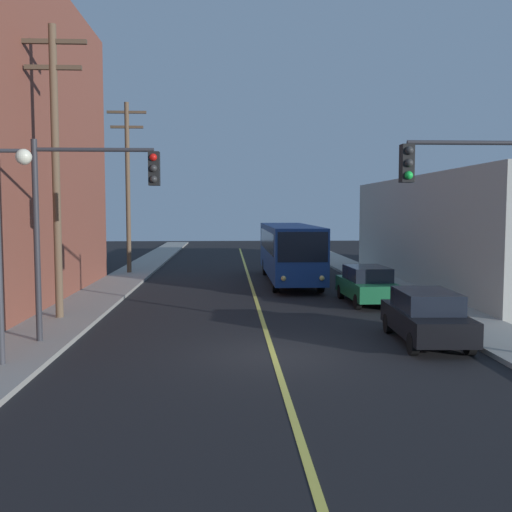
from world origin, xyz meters
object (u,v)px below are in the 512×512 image
at_px(utility_pole_mid, 128,180).
at_px(street_lamp_left, 6,223).
at_px(city_bus, 289,250).
at_px(parked_car_green, 367,284).
at_px(traffic_signal_left_corner, 88,202).
at_px(utility_pole_near, 56,159).
at_px(parked_car_black, 426,316).
at_px(traffic_signal_right_corner, 479,201).

height_order(utility_pole_mid, street_lamp_left, utility_pole_mid).
xyz_separation_m(city_bus, parked_car_green, (2.58, -7.87, -0.98)).
bearing_deg(traffic_signal_left_corner, utility_pole_mid, 96.00).
xyz_separation_m(utility_pole_mid, traffic_signal_left_corner, (2.03, -19.29, -1.60)).
distance_m(parked_car_green, street_lamp_left, 15.63).
bearing_deg(utility_pole_near, street_lamp_left, -84.68).
relative_size(parked_car_green, street_lamp_left, 0.81).
relative_size(parked_car_black, traffic_signal_left_corner, 0.74).
bearing_deg(utility_pole_near, city_bus, 49.62).
distance_m(city_bus, utility_pole_near, 15.43).
height_order(utility_pole_near, traffic_signal_left_corner, utility_pole_near).
relative_size(parked_car_black, utility_pole_near, 0.43).
bearing_deg(street_lamp_left, traffic_signal_left_corner, 62.20).
height_order(utility_pole_mid, traffic_signal_left_corner, utility_pole_mid).
bearing_deg(city_bus, street_lamp_left, -116.72).
distance_m(parked_car_green, utility_pole_near, 13.66).
bearing_deg(utility_pole_mid, parked_car_green, -44.29).
bearing_deg(utility_pole_near, parked_car_green, 15.82).
height_order(parked_car_green, traffic_signal_right_corner, traffic_signal_right_corner).
bearing_deg(parked_car_green, utility_pole_mid, 135.71).
height_order(parked_car_black, traffic_signal_left_corner, traffic_signal_left_corner).
bearing_deg(traffic_signal_left_corner, utility_pole_near, 117.44).
bearing_deg(street_lamp_left, parked_car_black, 11.83).
bearing_deg(traffic_signal_left_corner, traffic_signal_right_corner, -12.21).
bearing_deg(traffic_signal_left_corner, street_lamp_left, -117.80).
relative_size(traffic_signal_left_corner, street_lamp_left, 1.09).
relative_size(parked_car_black, traffic_signal_right_corner, 0.74).
bearing_deg(city_bus, utility_pole_near, -130.38).
bearing_deg(utility_pole_mid, traffic_signal_right_corner, -59.29).
bearing_deg(street_lamp_left, utility_pole_mid, 91.59).
bearing_deg(parked_car_black, utility_pole_mid, 122.01).
xyz_separation_m(city_bus, parked_car_black, (2.58, -15.50, -0.98)).
distance_m(utility_pole_near, street_lamp_left, 6.96).
height_order(city_bus, utility_pole_near, utility_pole_near).
height_order(city_bus, street_lamp_left, street_lamp_left).
height_order(parked_car_green, street_lamp_left, street_lamp_left).
xyz_separation_m(utility_pole_near, street_lamp_left, (0.61, -6.59, -2.15)).
bearing_deg(parked_car_green, city_bus, 108.11).
distance_m(city_bus, street_lamp_left, 20.17).
bearing_deg(utility_pole_mid, city_bus, -22.75).
distance_m(city_bus, traffic_signal_left_corner, 17.22).
relative_size(traffic_signal_left_corner, traffic_signal_right_corner, 1.00).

